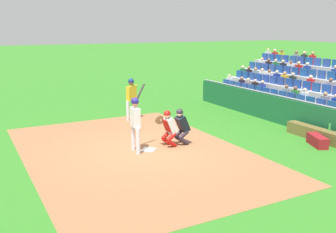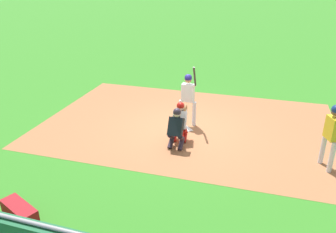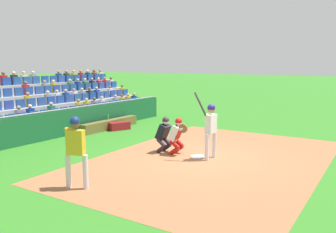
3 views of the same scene
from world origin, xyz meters
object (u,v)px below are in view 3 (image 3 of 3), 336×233
at_px(home_plate_marker, 198,157).
at_px(equipment_duffel_bag, 120,126).
at_px(water_bottle_on_bench, 108,117).
at_px(catcher_crouching, 177,134).
at_px(batter_at_plate, 211,125).
at_px(dugout_bench, 110,124).
at_px(on_deck_batter, 76,145).
at_px(home_plate_umpire, 164,133).

relative_size(home_plate_marker, equipment_duffel_bag, 0.45).
distance_m(water_bottle_on_bench, equipment_duffel_bag, 0.75).
bearing_deg(equipment_duffel_bag, catcher_crouching, 86.02).
height_order(batter_at_plate, catcher_crouching, batter_at_plate).
height_order(batter_at_plate, dugout_bench, batter_at_plate).
bearing_deg(on_deck_batter, dugout_bench, -143.52).
height_order(home_plate_umpire, equipment_duffel_bag, home_plate_umpire).
distance_m(water_bottle_on_bench, on_deck_batter, 8.07).
bearing_deg(on_deck_batter, equipment_duffel_bag, -146.96).
xyz_separation_m(dugout_bench, equipment_duffel_bag, (-0.04, 0.55, -0.04)).
xyz_separation_m(batter_at_plate, equipment_duffel_bag, (-2.22, -5.80, -0.95)).
height_order(home_plate_umpire, dugout_bench, home_plate_umpire).
relative_size(batter_at_plate, equipment_duffel_bag, 2.25).
height_order(home_plate_marker, dugout_bench, dugout_bench).
height_order(batter_at_plate, equipment_duffel_bag, batter_at_plate).
bearing_deg(water_bottle_on_bench, catcher_crouching, 67.00).
xyz_separation_m(catcher_crouching, dugout_bench, (-2.25, -5.13, -0.50)).
height_order(home_plate_marker, water_bottle_on_bench, water_bottle_on_bench).
distance_m(home_plate_marker, equipment_duffel_bag, 5.80).
relative_size(batter_at_plate, on_deck_batter, 1.20).
distance_m(dugout_bench, equipment_duffel_bag, 0.55).
xyz_separation_m(catcher_crouching, home_plate_umpire, (0.02, -0.52, -0.02)).
xyz_separation_m(home_plate_marker, equipment_duffel_bag, (-2.23, -5.36, 0.17)).
relative_size(batter_at_plate, water_bottle_on_bench, 8.64).
relative_size(water_bottle_on_bench, equipment_duffel_bag, 0.26).
bearing_deg(dugout_bench, batter_at_plate, 71.06).
bearing_deg(home_plate_umpire, catcher_crouching, 92.21).
bearing_deg(home_plate_umpire, water_bottle_on_bench, -115.45).
distance_m(dugout_bench, water_bottle_on_bench, 0.36).
xyz_separation_m(batter_at_plate, home_plate_umpire, (0.09, -1.75, -0.43)).
distance_m(home_plate_umpire, on_deck_batter, 4.20).
height_order(home_plate_marker, home_plate_umpire, home_plate_umpire).
relative_size(home_plate_marker, dugout_bench, 0.12).
xyz_separation_m(home_plate_marker, batter_at_plate, (-0.00, 0.45, 1.11)).
bearing_deg(catcher_crouching, home_plate_marker, 95.00).
bearing_deg(dugout_bench, home_plate_umpire, 63.73).
distance_m(home_plate_marker, dugout_bench, 6.30).
distance_m(batter_at_plate, dugout_bench, 6.77).
height_order(batter_at_plate, on_deck_batter, batter_at_plate).
distance_m(batter_at_plate, catcher_crouching, 1.29).
distance_m(home_plate_marker, on_deck_batter, 4.55).
height_order(water_bottle_on_bench, equipment_duffel_bag, water_bottle_on_bench).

